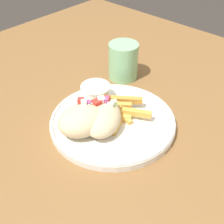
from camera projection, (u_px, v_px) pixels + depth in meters
table at (101, 162)px, 0.69m from camera, size 1.20×1.20×0.76m
plate at (112, 121)px, 0.66m from camera, size 0.26×0.26×0.02m
pita_sandwich_near at (104, 118)px, 0.62m from camera, size 0.13×0.12×0.05m
pita_sandwich_far at (83, 120)px, 0.61m from camera, size 0.11×0.09×0.06m
fries_pile at (118, 110)px, 0.66m from camera, size 0.12×0.13×0.03m
sauce_ramekin at (96, 91)px, 0.70m from camera, size 0.07×0.07×0.04m
water_glass at (123, 62)px, 0.79m from camera, size 0.08×0.08×0.09m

